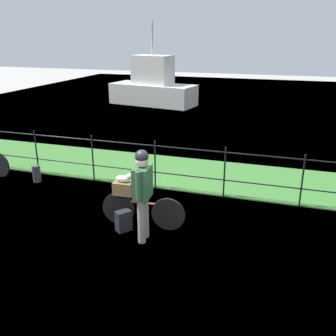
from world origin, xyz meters
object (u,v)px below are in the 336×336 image
(backpack_on_paving, at_px, (124,221))
(terrier_dog, at_px, (124,178))
(cyclist_person, at_px, (142,188))
(moored_boat_near, at_px, (153,87))
(wooden_crate, at_px, (123,188))
(mooring_bollard, at_px, (37,174))
(bicycle_main, at_px, (142,210))

(backpack_on_paving, bearing_deg, terrier_dog, 50.49)
(terrier_dog, relative_size, cyclist_person, 0.19)
(terrier_dog, height_order, moored_boat_near, moored_boat_near)
(wooden_crate, bearing_deg, backpack_on_paving, -70.41)
(mooring_bollard, bearing_deg, wooden_crate, -24.65)
(bicycle_main, bearing_deg, cyclist_person, -65.44)
(backpack_on_paving, height_order, moored_boat_near, moored_boat_near)
(bicycle_main, distance_m, cyclist_person, 0.82)
(cyclist_person, bearing_deg, bicycle_main, 114.56)
(terrier_dog, bearing_deg, bicycle_main, 4.02)
(wooden_crate, height_order, cyclist_person, cyclist_person)
(bicycle_main, bearing_deg, moored_boat_near, 109.22)
(wooden_crate, xyz_separation_m, cyclist_person, (0.55, -0.41, 0.24))
(terrier_dog, height_order, backpack_on_paving, terrier_dog)
(wooden_crate, relative_size, terrier_dog, 1.13)
(wooden_crate, bearing_deg, moored_boat_near, 107.73)
(bicycle_main, bearing_deg, backpack_on_paving, -137.35)
(cyclist_person, xyz_separation_m, backpack_on_paving, (-0.47, 0.19, -0.80))
(wooden_crate, distance_m, backpack_on_paving, 0.61)
(bicycle_main, height_order, terrier_dog, terrier_dog)
(wooden_crate, distance_m, cyclist_person, 0.73)
(backpack_on_paving, xyz_separation_m, moored_boat_near, (-4.08, 12.74, 0.69))
(terrier_dog, distance_m, cyclist_person, 0.67)
(terrier_dog, xyz_separation_m, moored_boat_near, (-4.02, 12.51, -0.07))
(bicycle_main, relative_size, mooring_bollard, 3.88)
(backpack_on_paving, height_order, mooring_bollard, mooring_bollard)
(terrier_dog, height_order, cyclist_person, cyclist_person)
(terrier_dog, relative_size, mooring_bollard, 0.76)
(moored_boat_near, bearing_deg, wooden_crate, -72.27)
(terrier_dog, bearing_deg, cyclist_person, -38.02)
(cyclist_person, relative_size, backpack_on_paving, 4.21)
(terrier_dog, bearing_deg, backpack_on_paving, -76.24)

